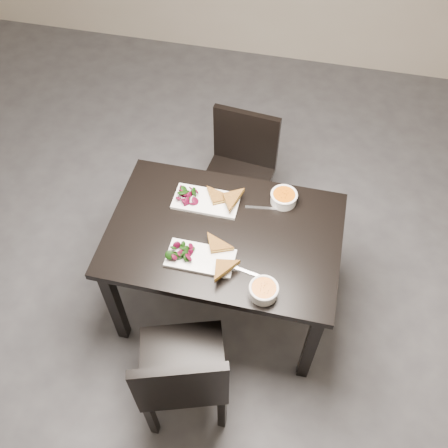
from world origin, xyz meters
name	(u,v)px	position (x,y,z in m)	size (l,w,h in m)	color
ground	(160,265)	(0.00, 0.00, 0.00)	(5.00, 5.00, 0.00)	#47474C
room_shell	(110,2)	(0.00, 0.00, 1.83)	(5.02, 5.02, 2.81)	beige
table	(224,243)	(0.48, -0.17, 0.65)	(1.20, 0.80, 0.75)	black
chair_near	(182,376)	(0.43, -0.86, 0.48)	(0.53, 0.53, 0.85)	black
chair_far	(240,168)	(0.42, 0.54, 0.48)	(0.46, 0.46, 0.85)	black
plate_near	(201,258)	(0.40, -0.36, 0.76)	(0.33, 0.17, 0.02)	white
sandwich_near	(214,254)	(0.47, -0.34, 0.79)	(0.17, 0.13, 0.05)	#9A6420
salad_near	(181,251)	(0.30, -0.36, 0.79)	(0.10, 0.09, 0.05)	black
soup_bowl_near	(264,290)	(0.74, -0.48, 0.79)	(0.14, 0.14, 0.06)	white
cutlery_near	(242,270)	(0.61, -0.38, 0.75)	(0.18, 0.02, 0.00)	silver
plate_far	(206,201)	(0.34, 0.00, 0.76)	(0.35, 0.18, 0.02)	white
sandwich_far	(217,201)	(0.41, -0.01, 0.80)	(0.18, 0.13, 0.06)	#9A6420
salad_far	(188,194)	(0.24, 0.00, 0.79)	(0.11, 0.10, 0.05)	black
soup_bowl_far	(284,197)	(0.74, 0.10, 0.79)	(0.14, 0.14, 0.07)	white
cutlery_far	(262,208)	(0.64, 0.03, 0.75)	(0.18, 0.02, 0.00)	silver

